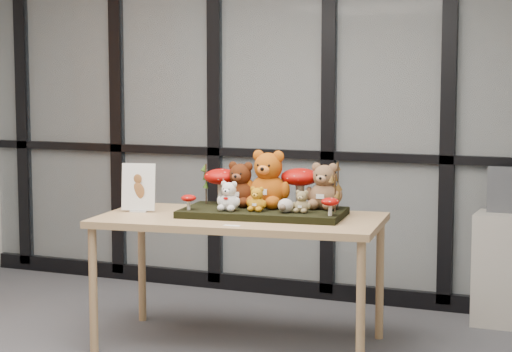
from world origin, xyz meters
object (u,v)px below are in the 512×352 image
at_px(diorama_tray, 263,213).
at_px(mushroom_back_left, 222,184).
at_px(display_table, 240,227).
at_px(bear_brown_medium, 241,182).
at_px(bear_pooh_yellow, 268,176).
at_px(bear_tan_back, 325,184).
at_px(mushroom_front_right, 330,206).
at_px(plush_cream_hedgehog, 286,205).
at_px(sign_holder, 138,189).
at_px(mushroom_back_right, 300,185).
at_px(bear_white_bow, 229,194).
at_px(bear_small_yellow, 257,198).
at_px(mushroom_front_left, 189,201).
at_px(bear_beige_small, 302,200).

height_order(diorama_tray, mushroom_back_left, mushroom_back_left).
bearing_deg(display_table, bear_brown_medium, 105.15).
xyz_separation_m(bear_pooh_yellow, bear_tan_back, (0.34, 0.06, -0.04)).
distance_m(diorama_tray, mushroom_back_left, 0.37).
bearing_deg(bear_pooh_yellow, bear_tan_back, 2.86).
bearing_deg(mushroom_front_right, plush_cream_hedgehog, 177.86).
height_order(bear_pooh_yellow, mushroom_back_left, bear_pooh_yellow).
distance_m(bear_brown_medium, sign_holder, 0.63).
distance_m(bear_brown_medium, plush_cream_hedgehog, 0.40).
height_order(display_table, mushroom_back_right, mushroom_back_right).
xyz_separation_m(diorama_tray, plush_cream_hedgehog, (0.17, -0.08, 0.07)).
height_order(mushroom_back_left, mushroom_back_right, mushroom_back_right).
xyz_separation_m(display_table, bear_white_bow, (-0.05, -0.06, 0.20)).
relative_size(diorama_tray, bear_small_yellow, 6.01).
relative_size(mushroom_back_right, mushroom_front_right, 2.27).
relative_size(bear_brown_medium, mushroom_front_left, 2.99).
bearing_deg(bear_white_bow, bear_beige_small, 4.90).
xyz_separation_m(display_table, bear_brown_medium, (-0.06, 0.15, 0.26)).
xyz_separation_m(mushroom_back_left, mushroom_back_right, (0.49, 0.07, 0.01)).
relative_size(mushroom_back_right, sign_holder, 0.87).
height_order(bear_small_yellow, sign_holder, sign_holder).
bearing_deg(sign_holder, mushroom_back_right, 4.87).
bearing_deg(bear_white_bow, bear_brown_medium, 87.07).
bearing_deg(bear_tan_back, bear_pooh_yellow, -177.14).
relative_size(diorama_tray, bear_tan_back, 3.17).
distance_m(bear_brown_medium, bear_beige_small, 0.46).
bearing_deg(diorama_tray, plush_cream_hedgehog, -31.63).
distance_m(diorama_tray, sign_holder, 0.79).
bearing_deg(display_table, mushroom_back_right, 35.12).
xyz_separation_m(bear_white_bow, bear_beige_small, (0.42, 0.09, -0.02)).
relative_size(bear_brown_medium, mushroom_back_left, 1.24).
bearing_deg(bear_small_yellow, display_table, 165.73).
xyz_separation_m(bear_white_bow, sign_holder, (-0.61, -0.01, 0.00)).
xyz_separation_m(display_table, mushroom_back_right, (0.28, 0.26, 0.24)).
bearing_deg(diorama_tray, mushroom_front_left, -160.97).
distance_m(bear_pooh_yellow, mushroom_front_left, 0.51).
bearing_deg(diorama_tray, mushroom_back_left, 153.29).
height_order(bear_beige_small, sign_holder, sign_holder).
distance_m(bear_pooh_yellow, bear_tan_back, 0.35).
relative_size(bear_white_bow, sign_holder, 0.65).
relative_size(mushroom_back_left, mushroom_back_right, 0.93).
bearing_deg(bear_beige_small, sign_holder, 178.16).
height_order(plush_cream_hedgehog, mushroom_front_right, mushroom_front_right).
xyz_separation_m(bear_brown_medium, mushroom_back_right, (0.34, 0.11, -0.02)).
bearing_deg(display_table, bear_white_bow, -135.78).
xyz_separation_m(mushroom_back_left, sign_holder, (-0.44, -0.26, -0.02)).
height_order(mushroom_back_left, mushroom_front_right, mushroom_back_left).
relative_size(mushroom_front_left, sign_holder, 0.33).
distance_m(bear_pooh_yellow, mushroom_back_left, 0.33).
distance_m(bear_brown_medium, mushroom_back_left, 0.16).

